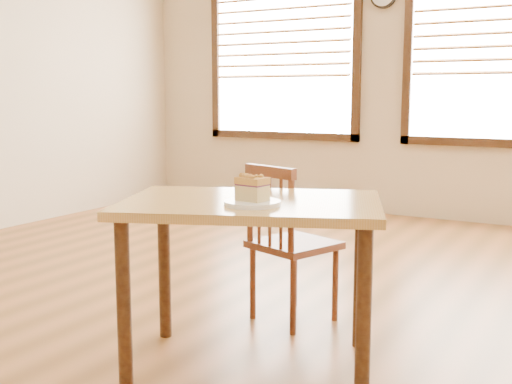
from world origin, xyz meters
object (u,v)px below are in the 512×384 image
at_px(cafe_chair_main, 289,242).
at_px(plate, 252,203).
at_px(cafe_table_main, 251,225).
at_px(cake_slice, 252,187).

xyz_separation_m(cafe_chair_main, plate, (0.19, -0.70, 0.33)).
xyz_separation_m(cafe_table_main, cafe_chair_main, (-0.12, 0.59, -0.21)).
height_order(cafe_table_main, cafe_chair_main, cafe_chair_main).
relative_size(cafe_chair_main, plate, 3.66).
bearing_deg(cafe_chair_main, plate, 124.31).
height_order(plate, cake_slice, cake_slice).
distance_m(cafe_table_main, cake_slice, 0.22).
relative_size(plate, cake_slice, 1.66).
bearing_deg(plate, cafe_table_main, 122.03).
bearing_deg(plate, cafe_chair_main, 104.84).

